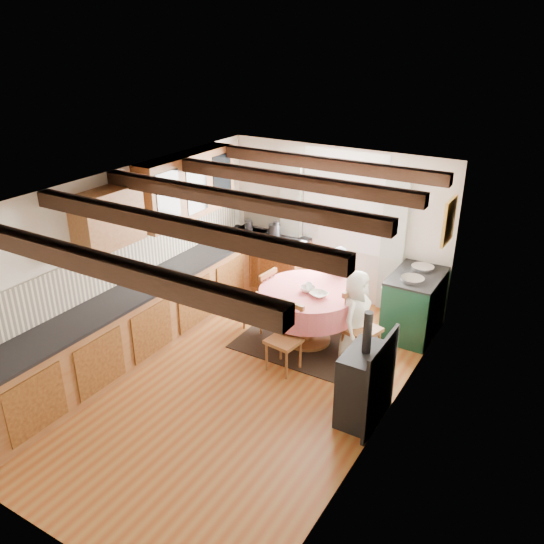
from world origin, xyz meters
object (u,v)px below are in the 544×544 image
Objects in this scene: cast_iron_stove at (365,367)px; chair_left at (259,299)px; child_far at (338,285)px; chair_right at (362,327)px; dining_table at (308,317)px; chair_near at (284,339)px; child_right at (355,315)px; aga_range at (414,304)px; cup at (309,286)px.

chair_left is at bearing 151.06° from cast_iron_stove.
chair_right is at bearing 130.38° from child_far.
cast_iron_stove is (1.26, -1.12, 0.26)m from dining_table.
dining_table is 1.00× the size of cast_iron_stove.
dining_table is 1.48× the size of chair_near.
child_far is at bearing 121.95° from cast_iron_stove.
chair_near is 1.29m from cast_iron_stove.
chair_left is 1.48m from child_right.
child_right is (0.68, -0.01, 0.21)m from dining_table.
chair_left reaches higher than chair_near.
cast_iron_stove reaches higher than aga_range.
dining_table is 1.11× the size of child_far.
chair_near is 0.75× the size of child_far.
child_right reaches higher than aga_range.
cast_iron_stove is (1.22, -0.38, 0.22)m from chair_near.
cast_iron_stove reaches higher than chair_right.
chair_near is 9.44× the size of cup.
aga_range is (0.35, 1.04, -0.03)m from chair_right.
cup is (0.78, 0.00, 0.39)m from chair_left.
cast_iron_stove is (0.11, -2.11, 0.20)m from aga_range.
child_right reaches higher than chair_right.
child_far reaches higher than aga_range.
aga_range is 0.75× the size of cast_iron_stove.
cup reaches higher than dining_table.
aga_range is at bearing -167.09° from child_far.
child_far is 0.93m from child_right.
aga_range is 0.81× the size of child_right.
cast_iron_stove is at bearing -157.00° from child_right.
chair_near is 0.73× the size of child_right.
dining_table is at bearing -59.19° from cup.
child_far reaches higher than chair_right.
cup is at bearing -139.99° from aga_range.
cast_iron_stove is (2.05, -1.14, 0.20)m from chair_left.
dining_table is at bearing 102.63° from chair_right.
chair_right is at bearing -4.48° from cup.
cast_iron_stove is at bearing -9.70° from chair_near.
chair_left is 0.75× the size of child_right.
cup is (-0.12, -0.71, 0.25)m from child_far.
cup is at bearing 101.78° from chair_near.
aga_range is 1.56m from cup.
cast_iron_stove is 1.72m from cup.
aga_range is at bearing -3.07° from chair_right.
child_far is 12.64× the size of cup.
chair_left is 2.36m from cast_iron_stove.
chair_left is 0.87m from cup.
aga_range is at bearing 40.01° from cup.
aga_range is 1.12m from child_right.
cast_iron_stove is 13.98× the size of cup.
child_right reaches higher than chair_left.
cast_iron_stove is at bearing -140.97° from chair_right.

